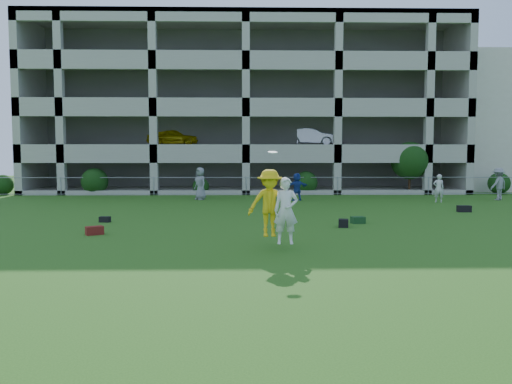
{
  "coord_description": "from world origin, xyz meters",
  "views": [
    {
      "loc": [
        -0.03,
        -13.46,
        2.63
      ],
      "look_at": [
        0.32,
        3.0,
        1.4
      ],
      "focal_mm": 35.0,
      "sensor_mm": 36.0,
      "label": 1
    }
  ],
  "objects_px": {
    "bystander_e": "(439,188)",
    "bystander_d": "(297,187)",
    "parking_garage": "(246,113)",
    "bystander_f": "(498,184)",
    "frisbee_contest": "(274,205)",
    "bystander_c": "(200,184)",
    "crate_d": "(343,223)"
  },
  "relations": [
    {
      "from": "bystander_c",
      "to": "bystander_e",
      "type": "relative_size",
      "value": 1.21
    },
    {
      "from": "bystander_c",
      "to": "bystander_e",
      "type": "bearing_deg",
      "value": 43.31
    },
    {
      "from": "bystander_f",
      "to": "bystander_c",
      "type": "bearing_deg",
      "value": -29.53
    },
    {
      "from": "bystander_f",
      "to": "crate_d",
      "type": "height_order",
      "value": "bystander_f"
    },
    {
      "from": "frisbee_contest",
      "to": "parking_garage",
      "type": "bearing_deg",
      "value": 91.58
    },
    {
      "from": "bystander_d",
      "to": "frisbee_contest",
      "type": "relative_size",
      "value": 0.62
    },
    {
      "from": "bystander_e",
      "to": "bystander_d",
      "type": "bearing_deg",
      "value": 0.06
    },
    {
      "from": "bystander_d",
      "to": "bystander_e",
      "type": "bearing_deg",
      "value": 150.01
    },
    {
      "from": "bystander_c",
      "to": "parking_garage",
      "type": "height_order",
      "value": "parking_garage"
    },
    {
      "from": "bystander_e",
      "to": "bystander_f",
      "type": "bearing_deg",
      "value": -152.3
    },
    {
      "from": "parking_garage",
      "to": "bystander_f",
      "type": "bearing_deg",
      "value": -40.59
    },
    {
      "from": "crate_d",
      "to": "parking_garage",
      "type": "xyz_separation_m",
      "value": [
        -3.53,
        23.28,
        5.86
      ]
    },
    {
      "from": "bystander_e",
      "to": "bystander_f",
      "type": "relative_size",
      "value": 0.83
    },
    {
      "from": "bystander_f",
      "to": "crate_d",
      "type": "bearing_deg",
      "value": 16.34
    },
    {
      "from": "bystander_e",
      "to": "frisbee_contest",
      "type": "distance_m",
      "value": 16.76
    },
    {
      "from": "frisbee_contest",
      "to": "parking_garage",
      "type": "distance_m",
      "value": 27.82
    },
    {
      "from": "bystander_c",
      "to": "crate_d",
      "type": "xyz_separation_m",
      "value": [
        6.21,
        -11.32,
        -0.8
      ]
    },
    {
      "from": "bystander_d",
      "to": "bystander_f",
      "type": "distance_m",
      "value": 11.75
    },
    {
      "from": "bystander_f",
      "to": "frisbee_contest",
      "type": "height_order",
      "value": "frisbee_contest"
    },
    {
      "from": "bystander_d",
      "to": "parking_garage",
      "type": "height_order",
      "value": "parking_garage"
    },
    {
      "from": "bystander_e",
      "to": "bystander_f",
      "type": "xyz_separation_m",
      "value": [
        4.01,
        1.31,
        0.16
      ]
    },
    {
      "from": "bystander_c",
      "to": "bystander_d",
      "type": "relative_size",
      "value": 1.19
    },
    {
      "from": "bystander_e",
      "to": "parking_garage",
      "type": "bearing_deg",
      "value": -42.93
    },
    {
      "from": "bystander_e",
      "to": "bystander_f",
      "type": "height_order",
      "value": "bystander_f"
    },
    {
      "from": "frisbee_contest",
      "to": "bystander_c",
      "type": "bearing_deg",
      "value": 102.56
    },
    {
      "from": "bystander_e",
      "to": "crate_d",
      "type": "bearing_deg",
      "value": 62.37
    },
    {
      "from": "bystander_d",
      "to": "bystander_f",
      "type": "xyz_separation_m",
      "value": [
        11.74,
        0.02,
        0.14
      ]
    },
    {
      "from": "bystander_d",
      "to": "parking_garage",
      "type": "xyz_separation_m",
      "value": [
        -2.92,
        12.59,
        5.22
      ]
    },
    {
      "from": "frisbee_contest",
      "to": "parking_garage",
      "type": "height_order",
      "value": "parking_garage"
    },
    {
      "from": "bystander_c",
      "to": "bystander_d",
      "type": "xyz_separation_m",
      "value": [
        5.61,
        -0.63,
        -0.15
      ]
    },
    {
      "from": "bystander_d",
      "to": "crate_d",
      "type": "distance_m",
      "value": 10.73
    },
    {
      "from": "bystander_e",
      "to": "bystander_f",
      "type": "distance_m",
      "value": 4.22
    }
  ]
}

